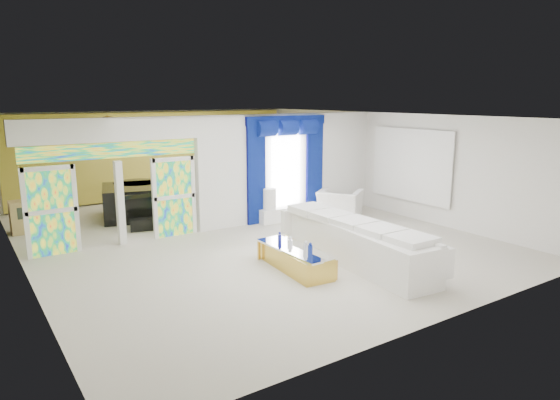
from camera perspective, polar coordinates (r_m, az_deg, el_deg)
floor at (r=12.65m, az=-4.17°, el=-4.11°), size 12.00×12.00×0.00m
dividing_wall at (r=14.30m, az=1.26°, el=3.91°), size 5.70×0.18×3.00m
dividing_header at (r=12.04m, az=-18.79°, el=7.67°), size 4.30×0.18×0.55m
stained_panel_left at (r=11.98m, az=-24.81°, el=-1.17°), size 0.95×0.04×2.00m
stained_panel_right at (r=12.70m, az=-12.08°, el=0.36°), size 0.95×0.04×2.00m
stained_transom at (r=12.08m, az=-18.64°, el=5.42°), size 4.00×0.05×0.35m
window_pane at (r=14.09m, az=0.66°, el=3.58°), size 1.00×0.02×2.30m
blue_drape_left at (r=13.54m, az=-2.77°, el=3.02°), size 0.55×0.10×2.80m
blue_drape_right at (r=14.66m, az=3.95°, el=3.68°), size 0.55×0.10×2.80m
blue_pelmet at (r=13.93m, az=0.74°, el=9.15°), size 2.60×0.12×0.25m
wall_mirror at (r=14.67m, az=14.82°, el=3.91°), size 0.04×2.70×1.90m
gold_curtains at (r=17.66m, az=-13.81°, el=5.07°), size 9.70×0.12×2.90m
white_sofa at (r=10.71m, az=8.62°, el=-4.91°), size 1.31×4.33×0.81m
coffee_table at (r=10.17m, az=1.76°, el=-6.79°), size 0.84×2.02×0.44m
console_table at (r=13.99m, az=-0.16°, el=-1.70°), size 1.19×0.38×0.39m
table_lamp at (r=13.72m, az=-1.20°, el=0.11°), size 0.36×0.36×0.58m
armchair at (r=14.70m, az=6.89°, el=-0.37°), size 1.53×1.57×0.77m
grand_piano at (r=15.03m, az=-16.99°, el=-0.22°), size 1.83×2.14×0.93m
piano_bench at (r=13.61m, az=-14.92°, el=-2.68°), size 0.98×0.58×0.31m
tv_console at (r=14.42m, az=-27.50°, el=-1.74°), size 0.58×0.53×0.84m
chandelier at (r=14.50m, az=-19.19°, el=7.94°), size 0.60×0.60×0.60m
decanters at (r=10.01m, az=2.10°, el=-5.28°), size 0.23×1.25×0.23m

